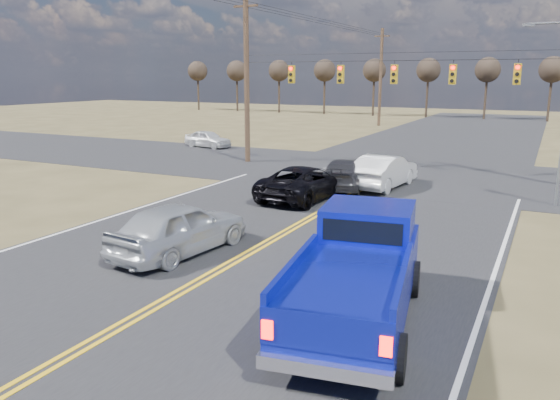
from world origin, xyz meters
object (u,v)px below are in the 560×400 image
at_px(black_suv, 305,183).
at_px(white_car_queue, 384,171).
at_px(cross_car_west, 208,139).
at_px(pickup_truck, 358,273).
at_px(silver_suv, 179,228).
at_px(dgrey_car_queue, 345,174).

bearing_deg(black_suv, white_car_queue, -116.87).
xyz_separation_m(white_car_queue, cross_car_west, (-15.92, 8.69, -0.15)).
height_order(pickup_truck, black_suv, pickup_truck).
distance_m(pickup_truck, silver_suv, 6.59).
bearing_deg(silver_suv, white_car_queue, -95.50).
bearing_deg(dgrey_car_queue, silver_suv, 75.17).
relative_size(silver_suv, cross_car_west, 1.26).
bearing_deg(black_suv, silver_suv, 92.25).
distance_m(silver_suv, white_car_queue, 12.70).
bearing_deg(cross_car_west, black_suv, -124.35).
bearing_deg(dgrey_car_queue, white_car_queue, -158.32).
distance_m(pickup_truck, black_suv, 12.10).
height_order(white_car_queue, cross_car_west, white_car_queue).
relative_size(pickup_truck, dgrey_car_queue, 1.34).
relative_size(silver_suv, black_suv, 0.90).
height_order(pickup_truck, cross_car_west, pickup_truck).
height_order(silver_suv, cross_car_west, silver_suv).
relative_size(white_car_queue, dgrey_car_queue, 1.01).
xyz_separation_m(silver_suv, white_car_queue, (2.67, 12.41, -0.01)).
height_order(black_suv, cross_car_west, black_suv).
height_order(pickup_truck, silver_suv, pickup_truck).
height_order(silver_suv, dgrey_car_queue, silver_suv).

